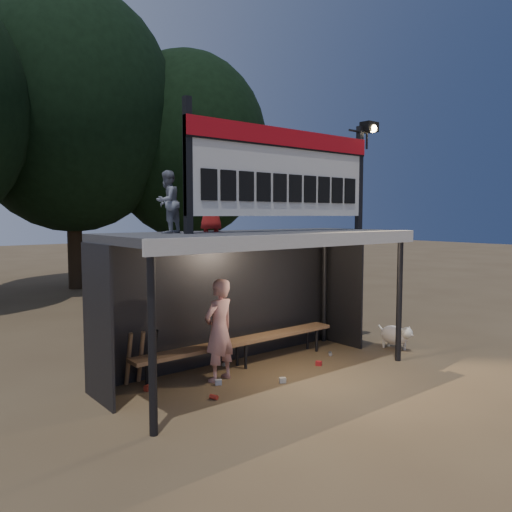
% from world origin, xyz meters
% --- Properties ---
extents(ground, '(80.00, 80.00, 0.00)m').
position_xyz_m(ground, '(0.00, 0.00, 0.00)').
color(ground, brown).
rests_on(ground, ground).
extents(player, '(0.65, 0.50, 1.60)m').
position_xyz_m(player, '(-0.68, 0.23, 0.80)').
color(player, silver).
rests_on(player, ground).
extents(child_a, '(0.54, 0.50, 0.90)m').
position_xyz_m(child_a, '(-1.50, 0.33, 2.77)').
color(child_a, gray).
rests_on(child_a, dugout_shelter).
extents(child_b, '(0.51, 0.49, 0.88)m').
position_xyz_m(child_b, '(-0.62, 0.52, 2.76)').
color(child_b, '#A31A19').
rests_on(child_b, dugout_shelter).
extents(dugout_shelter, '(5.10, 2.08, 2.32)m').
position_xyz_m(dugout_shelter, '(0.00, 0.24, 1.85)').
color(dugout_shelter, '#3A3A3C').
rests_on(dugout_shelter, ground).
extents(scoreboard_assembly, '(4.10, 0.27, 1.99)m').
position_xyz_m(scoreboard_assembly, '(0.56, -0.01, 3.32)').
color(scoreboard_assembly, black).
rests_on(scoreboard_assembly, dugout_shelter).
extents(bench, '(4.00, 0.35, 0.48)m').
position_xyz_m(bench, '(0.00, 0.55, 0.43)').
color(bench, olive).
rests_on(bench, ground).
extents(tree_mid, '(7.22, 7.22, 10.36)m').
position_xyz_m(tree_mid, '(1.00, 11.50, 6.17)').
color(tree_mid, black).
rests_on(tree_mid, ground).
extents(tree_right, '(6.08, 6.08, 8.72)m').
position_xyz_m(tree_right, '(5.00, 10.50, 5.19)').
color(tree_right, '#301F15').
rests_on(tree_right, ground).
extents(dog, '(0.36, 0.81, 0.49)m').
position_xyz_m(dog, '(3.01, -0.42, 0.28)').
color(dog, white).
rests_on(dog, ground).
extents(bats, '(0.47, 0.32, 0.84)m').
position_xyz_m(bats, '(-1.72, 0.82, 0.43)').
color(bats, olive).
rests_on(bats, ground).
extents(litter, '(3.60, 1.34, 0.08)m').
position_xyz_m(litter, '(-0.18, 0.04, 0.04)').
color(litter, red).
rests_on(litter, ground).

